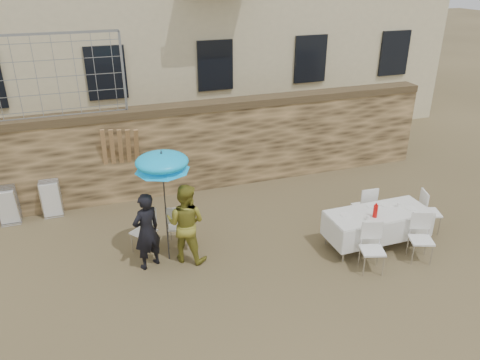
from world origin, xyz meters
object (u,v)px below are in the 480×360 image
object	(u,v)px
couple_chair_left	(144,230)
couple_chair_right	(178,224)
table_chair_front_right	(422,239)
chair_stack_left	(9,202)
man_suit	(147,231)
banquet_table	(379,214)
chair_stack_right	(51,196)
table_chair_back	(364,205)
umbrella	(162,165)
table_chair_front_left	(373,249)
table_chair_side	(430,211)
woman_dress	(186,223)
soda_bottle	(375,211)

from	to	relation	value
couple_chair_left	couple_chair_right	bearing A→B (deg)	143.34
table_chair_front_right	chair_stack_left	size ratio (longest dim) A/B	1.04
man_suit	banquet_table	world-z (taller)	man_suit
table_chair_front_right	chair_stack_right	distance (m)	8.08
table_chair_back	umbrella	bearing A→B (deg)	1.97
table_chair_front_left	chair_stack_left	size ratio (longest dim) A/B	1.04
banquet_table	table_chair_side	size ratio (longest dim) A/B	2.19
umbrella	table_chair_front_right	size ratio (longest dim) A/B	2.23
banquet_table	table_chair_back	distance (m)	0.86
woman_dress	chair_stack_right	xyz separation A→B (m)	(-2.53, 2.81, -0.35)
banquet_table	table_chair_back	bearing A→B (deg)	75.96
umbrella	table_chair_side	world-z (taller)	umbrella
soda_bottle	chair_stack_right	distance (m)	7.18
table_chair_front_left	table_chair_side	xyz separation A→B (m)	(2.00, 0.85, 0.00)
banquet_table	soda_bottle	bearing A→B (deg)	-143.13
umbrella	couple_chair_left	distance (m)	1.66
banquet_table	table_chair_side	xyz separation A→B (m)	(1.40, 0.10, -0.25)
chair_stack_right	umbrella	bearing A→B (deg)	-51.25
woman_dress	umbrella	xyz separation A→B (m)	(-0.35, 0.10, 1.22)
chair_stack_right	chair_stack_left	bearing A→B (deg)	180.00
table_chair_front_right	table_chair_front_left	bearing A→B (deg)	-158.87
soda_bottle	chair_stack_left	distance (m)	7.96
couple_chair_left	table_chair_back	world-z (taller)	same
banquet_table	chair_stack_right	world-z (taller)	chair_stack_right
man_suit	table_chair_front_right	bearing A→B (deg)	136.80
couple_chair_left	table_chair_front_right	world-z (taller)	same
couple_chair_left	soda_bottle	bearing A→B (deg)	124.50
couple_chair_right	table_chair_back	size ratio (longest dim) A/B	1.00
man_suit	table_chair_side	world-z (taller)	man_suit
table_chair_front_left	table_chair_back	size ratio (longest dim) A/B	1.00
chair_stack_left	soda_bottle	bearing A→B (deg)	-28.07
woman_dress	table_chair_side	bearing A→B (deg)	-152.94
banquet_table	table_chair_front_right	bearing A→B (deg)	-56.31
umbrella	table_chair_back	distance (m)	4.61
soda_bottle	table_chair_back	world-z (taller)	soda_bottle
couple_chair_left	soda_bottle	distance (m)	4.61
couple_chair_right	table_chair_front_left	distance (m)	3.85
couple_chair_right	table_chair_front_left	xyz separation A→B (m)	(3.24, -2.08, 0.00)
table_chair_back	table_chair_side	xyz separation A→B (m)	(1.20, -0.70, 0.00)
man_suit	table_chair_front_left	xyz separation A→B (m)	(3.94, -1.53, -0.30)
soda_bottle	table_chair_back	size ratio (longest dim) A/B	0.27
soda_bottle	table_chair_side	world-z (taller)	soda_bottle
woman_dress	table_chair_front_right	world-z (taller)	woman_dress
couple_chair_left	table_chair_back	size ratio (longest dim) A/B	1.00
umbrella	chair_stack_right	size ratio (longest dim) A/B	2.33
woman_dress	couple_chair_left	bearing A→B (deg)	-1.73
woman_dress	couple_chair_right	bearing A→B (deg)	-50.28
man_suit	woman_dress	world-z (taller)	woman_dress
couple_chair_left	man_suit	bearing A→B (deg)	53.34
couple_chair_right	table_chair_back	xyz separation A→B (m)	(4.04, -0.53, 0.00)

